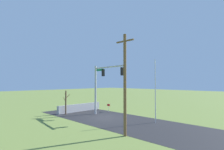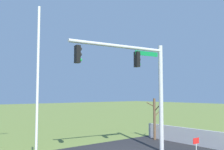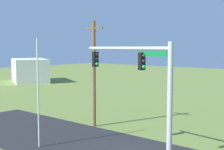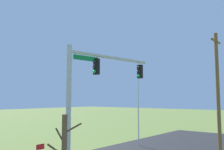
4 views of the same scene
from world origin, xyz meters
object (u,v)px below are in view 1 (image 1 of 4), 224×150
at_px(bare_tree, 66,102).
at_px(open_sign, 109,106).
at_px(flagpole, 155,91).
at_px(utility_pole, 125,83).
at_px(signal_mast, 102,81).

bearing_deg(bare_tree, open_sign, -117.20).
xyz_separation_m(flagpole, utility_pole, (-0.87, 6.30, 0.96)).
xyz_separation_m(flagpole, open_sign, (8.88, -1.15, -2.68)).
relative_size(signal_mast, open_sign, 5.65).
bearing_deg(open_sign, bare_tree, 62.80).
height_order(utility_pole, open_sign, utility_pole).
distance_m(utility_pole, bare_tree, 13.09).
bearing_deg(bare_tree, flagpole, -159.10).
relative_size(signal_mast, utility_pole, 0.79).
height_order(utility_pole, bare_tree, utility_pole).
bearing_deg(utility_pole, flagpole, -82.13).
distance_m(utility_pole, open_sign, 12.80).
bearing_deg(flagpole, utility_pole, 97.87).
xyz_separation_m(signal_mast, utility_pole, (-8.16, 4.68, -0.23)).
xyz_separation_m(signal_mast, open_sign, (1.59, -2.77, -3.87)).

